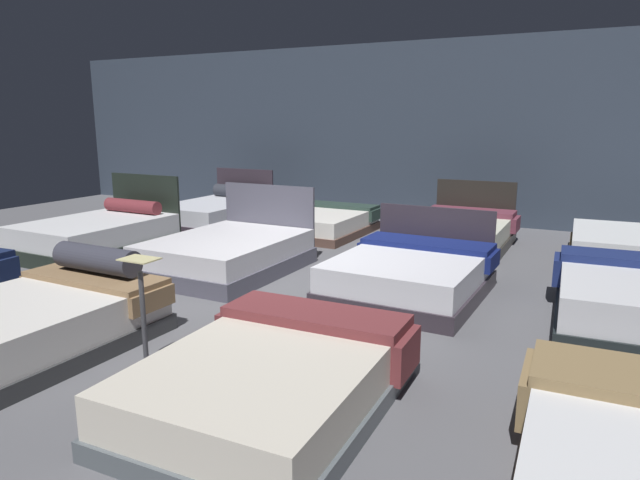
{
  "coord_description": "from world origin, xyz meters",
  "views": [
    {
      "loc": [
        3.05,
        -5.6,
        1.99
      ],
      "look_at": [
        0.21,
        0.19,
        0.6
      ],
      "focal_mm": 31.24,
      "sensor_mm": 36.0,
      "label": 1
    }
  ],
  "objects_px": {
    "price_sign": "(144,332)",
    "bed_9": "(323,223)",
    "bed_8": "(216,211)",
    "bed_11": "(633,249)",
    "bed_4": "(98,235)",
    "bed_2": "(272,379)",
    "bed_6": "(411,274)",
    "bed_1": "(41,319)",
    "bed_5": "(228,253)",
    "bed_10": "(462,232)"
  },
  "relations": [
    {
      "from": "bed_11",
      "to": "bed_9",
      "type": "bearing_deg",
      "value": 178.8
    },
    {
      "from": "bed_9",
      "to": "bed_11",
      "type": "relative_size",
      "value": 1.01
    },
    {
      "from": "bed_5",
      "to": "bed_6",
      "type": "bearing_deg",
      "value": 2.57
    },
    {
      "from": "bed_2",
      "to": "bed_8",
      "type": "distance_m",
      "value": 7.48
    },
    {
      "from": "bed_1",
      "to": "price_sign",
      "type": "xyz_separation_m",
      "value": [
        1.25,
        -0.03,
        0.11
      ]
    },
    {
      "from": "bed_6",
      "to": "bed_11",
      "type": "height_order",
      "value": "bed_6"
    },
    {
      "from": "bed_2",
      "to": "bed_11",
      "type": "relative_size",
      "value": 1.04
    },
    {
      "from": "bed_1",
      "to": "bed_9",
      "type": "relative_size",
      "value": 0.99
    },
    {
      "from": "bed_2",
      "to": "bed_5",
      "type": "xyz_separation_m",
      "value": [
        -2.41,
        2.88,
        0.02
      ]
    },
    {
      "from": "bed_1",
      "to": "bed_6",
      "type": "relative_size",
      "value": 0.99
    },
    {
      "from": "price_sign",
      "to": "bed_10",
      "type": "bearing_deg",
      "value": 77.88
    },
    {
      "from": "bed_5",
      "to": "price_sign",
      "type": "height_order",
      "value": "bed_5"
    },
    {
      "from": "bed_11",
      "to": "bed_2",
      "type": "bearing_deg",
      "value": -114.72
    },
    {
      "from": "bed_4",
      "to": "bed_11",
      "type": "distance_m",
      "value": 7.83
    },
    {
      "from": "bed_5",
      "to": "bed_11",
      "type": "height_order",
      "value": "bed_5"
    },
    {
      "from": "bed_5",
      "to": "bed_9",
      "type": "relative_size",
      "value": 1.09
    },
    {
      "from": "bed_4",
      "to": "bed_10",
      "type": "distance_m",
      "value": 5.69
    },
    {
      "from": "bed_8",
      "to": "bed_10",
      "type": "xyz_separation_m",
      "value": [
        4.82,
        0.02,
        0.0
      ]
    },
    {
      "from": "bed_1",
      "to": "bed_9",
      "type": "height_order",
      "value": "bed_1"
    },
    {
      "from": "bed_5",
      "to": "price_sign",
      "type": "bearing_deg",
      "value": -65.36
    },
    {
      "from": "bed_5",
      "to": "bed_8",
      "type": "xyz_separation_m",
      "value": [
        -2.34,
        2.9,
        -0.01
      ]
    },
    {
      "from": "bed_6",
      "to": "bed_10",
      "type": "xyz_separation_m",
      "value": [
        -0.02,
        2.86,
        -0.01
      ]
    },
    {
      "from": "bed_9",
      "to": "bed_8",
      "type": "bearing_deg",
      "value": 179.8
    },
    {
      "from": "bed_2",
      "to": "bed_11",
      "type": "height_order",
      "value": "bed_2"
    },
    {
      "from": "bed_8",
      "to": "bed_11",
      "type": "bearing_deg",
      "value": 0.71
    },
    {
      "from": "bed_11",
      "to": "bed_4",
      "type": "bearing_deg",
      "value": -160.19
    },
    {
      "from": "bed_8",
      "to": "bed_6",
      "type": "bearing_deg",
      "value": -29.24
    },
    {
      "from": "bed_5",
      "to": "bed_6",
      "type": "xyz_separation_m",
      "value": [
        2.5,
        0.06,
        0.01
      ]
    },
    {
      "from": "bed_6",
      "to": "bed_9",
      "type": "relative_size",
      "value": 1.0
    },
    {
      "from": "bed_5",
      "to": "bed_4",
      "type": "bearing_deg",
      "value": -179.3
    },
    {
      "from": "bed_1",
      "to": "bed_5",
      "type": "distance_m",
      "value": 2.83
    },
    {
      "from": "bed_6",
      "to": "bed_8",
      "type": "bearing_deg",
      "value": 151.97
    },
    {
      "from": "bed_8",
      "to": "bed_10",
      "type": "bearing_deg",
      "value": 1.38
    },
    {
      "from": "bed_2",
      "to": "price_sign",
      "type": "relative_size",
      "value": 2.14
    },
    {
      "from": "bed_1",
      "to": "bed_9",
      "type": "xyz_separation_m",
      "value": [
        0.04,
        5.66,
        -0.05
      ]
    },
    {
      "from": "bed_1",
      "to": "bed_9",
      "type": "distance_m",
      "value": 5.66
    },
    {
      "from": "bed_1",
      "to": "price_sign",
      "type": "height_order",
      "value": "price_sign"
    },
    {
      "from": "bed_5",
      "to": "bed_8",
      "type": "distance_m",
      "value": 3.73
    },
    {
      "from": "bed_1",
      "to": "bed_11",
      "type": "height_order",
      "value": "bed_1"
    },
    {
      "from": "bed_2",
      "to": "bed_9",
      "type": "height_order",
      "value": "bed_2"
    },
    {
      "from": "bed_1",
      "to": "bed_5",
      "type": "relative_size",
      "value": 0.9
    },
    {
      "from": "bed_6",
      "to": "bed_2",
      "type": "bearing_deg",
      "value": -89.41
    },
    {
      "from": "bed_4",
      "to": "bed_6",
      "type": "distance_m",
      "value": 4.92
    },
    {
      "from": "bed_2",
      "to": "price_sign",
      "type": "distance_m",
      "value": 1.18
    },
    {
      "from": "bed_2",
      "to": "bed_9",
      "type": "bearing_deg",
      "value": 111.92
    },
    {
      "from": "bed_9",
      "to": "bed_1",
      "type": "bearing_deg",
      "value": -88.95
    },
    {
      "from": "price_sign",
      "to": "bed_9",
      "type": "bearing_deg",
      "value": 101.96
    },
    {
      "from": "bed_5",
      "to": "bed_10",
      "type": "xyz_separation_m",
      "value": [
        2.48,
        2.92,
        -0.01
      ]
    },
    {
      "from": "bed_4",
      "to": "bed_9",
      "type": "distance_m",
      "value": 3.73
    },
    {
      "from": "bed_5",
      "to": "bed_9",
      "type": "bearing_deg",
      "value": 90.53
    }
  ]
}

